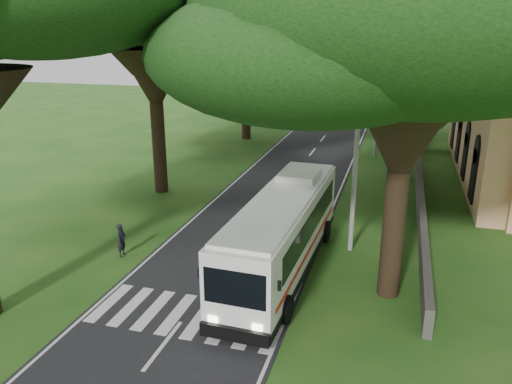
% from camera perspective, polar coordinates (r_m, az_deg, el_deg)
% --- Properties ---
extents(ground, '(140.00, 140.00, 0.00)m').
position_cam_1_polar(ground, '(21.85, -5.83, -11.22)').
color(ground, '#1B4B15').
rests_on(ground, ground).
extents(road, '(8.00, 120.00, 0.04)m').
position_cam_1_polar(road, '(44.49, 6.23, 4.25)').
color(road, black).
rests_on(road, ground).
extents(crosswalk, '(8.00, 3.00, 0.01)m').
position_cam_1_polar(crosswalk, '(20.28, -7.99, -13.85)').
color(crosswalk, silver).
rests_on(crosswalk, ground).
extents(property_wall, '(0.35, 50.00, 1.20)m').
position_cam_1_polar(property_wall, '(42.79, 17.97, 3.71)').
color(property_wall, '#383533').
rests_on(property_wall, ground).
extents(pole_near, '(1.60, 0.24, 8.00)m').
position_cam_1_polar(pole_near, '(24.51, 11.26, 2.44)').
color(pole_near, gray).
rests_on(pole_near, ground).
extents(pole_mid, '(1.60, 0.24, 8.00)m').
position_cam_1_polar(pole_mid, '(44.07, 13.80, 9.24)').
color(pole_mid, gray).
rests_on(pole_mid, ground).
extents(pole_far, '(1.60, 0.24, 8.00)m').
position_cam_1_polar(pole_far, '(63.91, 14.79, 11.84)').
color(pole_far, gray).
rests_on(pole_far, ground).
extents(tree_l_mida, '(14.06, 14.06, 15.42)m').
position_cam_1_polar(tree_l_mida, '(33.34, -12.02, 20.60)').
color(tree_l_mida, black).
rests_on(tree_l_mida, ground).
extents(tree_l_midb, '(13.38, 13.38, 13.74)m').
position_cam_1_polar(tree_l_midb, '(49.82, -1.20, 18.34)').
color(tree_l_midb, black).
rests_on(tree_l_midb, ground).
extents(tree_l_far, '(14.46, 14.46, 16.31)m').
position_cam_1_polar(tree_l_far, '(67.48, 2.79, 20.29)').
color(tree_l_far, black).
rests_on(tree_l_far, ground).
extents(tree_r_near, '(16.26, 16.26, 14.43)m').
position_cam_1_polar(tree_r_near, '(19.54, 17.49, 18.07)').
color(tree_r_near, black).
rests_on(tree_r_near, ground).
extents(tree_r_midb, '(15.67, 15.67, 15.59)m').
position_cam_1_polar(tree_r_midb, '(55.56, 17.33, 19.01)').
color(tree_r_midb, black).
rests_on(tree_r_midb, ground).
extents(tree_r_far, '(13.15, 13.15, 15.86)m').
position_cam_1_polar(tree_r_far, '(73.58, 18.14, 19.12)').
color(tree_r_far, black).
rests_on(tree_r_far, ground).
extents(coach_bus, '(3.25, 12.47, 3.65)m').
position_cam_1_polar(coach_bus, '(22.71, 3.09, -4.43)').
color(coach_bus, white).
rests_on(coach_bus, ground).
extents(distant_car_a, '(2.08, 3.95, 1.28)m').
position_cam_1_polar(distant_car_a, '(61.59, 6.39, 8.80)').
color(distant_car_a, '#A3A3A8').
rests_on(distant_car_a, road).
extents(distant_car_b, '(2.18, 4.47, 1.41)m').
position_cam_1_polar(distant_car_b, '(68.51, 9.27, 9.69)').
color(distant_car_b, navy).
rests_on(distant_car_b, road).
extents(distant_car_c, '(2.06, 4.20, 1.18)m').
position_cam_1_polar(distant_car_c, '(73.85, 12.78, 10.00)').
color(distant_car_c, maroon).
rests_on(distant_car_c, road).
extents(pedestrian, '(0.44, 0.63, 1.68)m').
position_cam_1_polar(pedestrian, '(25.38, -15.12, -5.32)').
color(pedestrian, black).
rests_on(pedestrian, ground).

